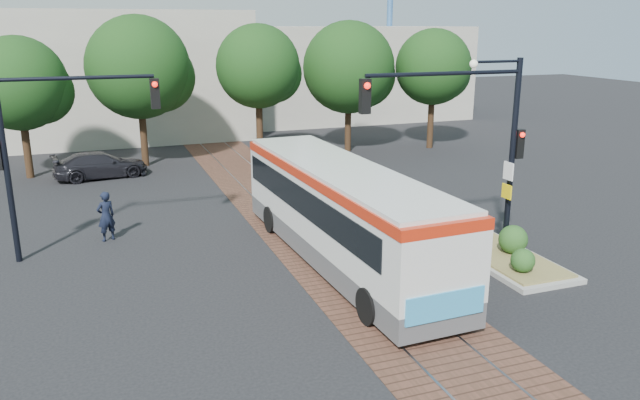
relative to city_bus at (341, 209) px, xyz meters
The scene contains 10 objects.
ground 1.77m from the city_bus, 86.59° to the right, with size 120.00×120.00×0.00m, color black.
trackbed 3.89m from the city_bus, 89.51° to the left, with size 3.60×40.00×0.02m.
tree_row 16.27m from the city_bus, 85.54° to the left, with size 26.40×5.60×7.67m.
warehouses 28.33m from the city_bus, 91.01° to the left, with size 40.00×13.00×8.00m.
city_bus is the anchor object (origin of this frame).
traffic_island 5.23m from the city_bus, 16.11° to the right, with size 2.20×5.20×1.13m.
signal_pole_main 4.79m from the city_bus, 18.62° to the right, with size 5.49×0.46×6.00m.
signal_pole_left 9.30m from the city_bus, 157.27° to the left, with size 4.99×0.34×6.00m.
officer 8.22m from the city_bus, 145.91° to the left, with size 0.63×0.42×1.74m, color black.
parked_car 15.82m from the city_bus, 115.26° to the left, with size 1.77×4.36×1.26m, color black.
Camera 1 is at (-6.96, -16.43, 7.16)m, focal length 35.00 mm.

